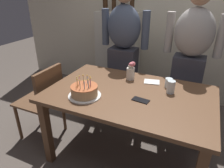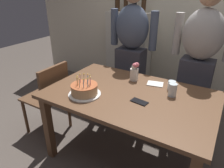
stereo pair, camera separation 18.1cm
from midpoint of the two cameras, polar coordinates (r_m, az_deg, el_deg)
name	(u,v)px [view 1 (the left image)]	position (r m, az deg, el deg)	size (l,w,h in m)	color
ground_plane	(127,153)	(2.33, 1.84, -18.73)	(10.00, 10.00, 0.00)	#564C44
back_wall	(169,11)	(3.17, 13.88, 19.05)	(5.20, 0.10, 2.60)	beige
dining_table	(129,102)	(1.93, 2.11, -4.97)	(1.50, 0.96, 0.74)	brown
birthday_cake	(84,91)	(1.83, -10.50, -2.08)	(0.29, 0.29, 0.19)	white
water_glass_near	(171,87)	(1.90, 13.43, -0.85)	(0.07, 0.07, 0.12)	silver
water_glass_far	(169,83)	(2.02, 12.97, 0.27)	(0.07, 0.07, 0.09)	silver
cell_phone	(141,100)	(1.76, 5.04, -4.56)	(0.14, 0.07, 0.01)	black
napkin_stack	(152,82)	(2.10, 8.58, 0.53)	(0.15, 0.11, 0.01)	white
flower_vase	(131,71)	(2.12, 2.81, 3.71)	(0.09, 0.09, 0.19)	silver
person_man_bearded	(123,52)	(2.61, 1.17, 8.91)	(0.61, 0.27, 1.66)	#33333D
person_woman_cardigan	(190,60)	(2.42, 18.72, 6.18)	(0.61, 0.27, 1.66)	#33333D
dining_chair	(44,98)	(2.40, -20.34, -3.72)	(0.42, 0.42, 0.87)	brown
shelf_cabinet	(118,53)	(3.30, 0.01, 8.54)	(0.66, 0.30, 1.55)	beige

